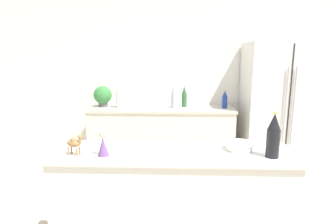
# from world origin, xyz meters

# --- Properties ---
(wall_back) EXTENTS (8.00, 0.06, 2.55)m
(wall_back) POSITION_xyz_m (0.00, 2.73, 1.27)
(wall_back) COLOR white
(wall_back) RESTS_ON ground_plane
(back_counter) EXTENTS (2.04, 0.63, 0.91)m
(back_counter) POSITION_xyz_m (-0.26, 2.40, 0.46)
(back_counter) COLOR silver
(back_counter) RESTS_ON ground_plane
(refrigerator) EXTENTS (0.95, 0.70, 1.80)m
(refrigerator) POSITION_xyz_m (1.37, 2.35, 0.90)
(refrigerator) COLOR silver
(refrigerator) RESTS_ON ground_plane
(bar_counter) EXTENTS (1.72, 0.44, 0.94)m
(bar_counter) POSITION_xyz_m (-0.07, 0.48, 0.47)
(bar_counter) COLOR silver
(bar_counter) RESTS_ON ground_plane
(potted_plant) EXTENTS (0.26, 0.26, 0.30)m
(potted_plant) POSITION_xyz_m (-1.11, 2.42, 1.07)
(potted_plant) COLOR #595451
(potted_plant) RESTS_ON back_counter
(paper_towel_roll) EXTENTS (0.10, 0.10, 0.25)m
(paper_towel_roll) POSITION_xyz_m (-0.85, 2.35, 1.03)
(paper_towel_roll) COLOR white
(paper_towel_roll) RESTS_ON back_counter
(back_bottle_0) EXTENTS (0.08, 0.08, 0.25)m
(back_bottle_0) POSITION_xyz_m (0.62, 2.37, 1.03)
(back_bottle_0) COLOR navy
(back_bottle_0) RESTS_ON back_counter
(back_bottle_1) EXTENTS (0.06, 0.06, 0.32)m
(back_bottle_1) POSITION_xyz_m (-0.09, 2.33, 1.06)
(back_bottle_1) COLOR #B2B7BC
(back_bottle_1) RESTS_ON back_counter
(back_bottle_2) EXTENTS (0.07, 0.07, 0.30)m
(back_bottle_2) POSITION_xyz_m (0.06, 2.45, 1.05)
(back_bottle_2) COLOR #2D6033
(back_bottle_2) RESTS_ON back_counter
(back_bottle_3) EXTENTS (0.07, 0.07, 0.28)m
(back_bottle_3) POSITION_xyz_m (-0.10, 2.46, 1.04)
(back_bottle_3) COLOR #B2B7BC
(back_bottle_3) RESTS_ON back_counter
(wine_bottle) EXTENTS (0.09, 0.09, 0.30)m
(wine_bottle) POSITION_xyz_m (0.59, 0.38, 1.08)
(wine_bottle) COLOR black
(wine_bottle) RESTS_ON bar_counter
(fruit_bowl) EXTENTS (0.20, 0.20, 0.06)m
(fruit_bowl) POSITION_xyz_m (0.41, 0.51, 0.97)
(fruit_bowl) COLOR white
(fruit_bowl) RESTS_ON bar_counter
(camel_figurine) EXTENTS (0.12, 0.07, 0.15)m
(camel_figurine) POSITION_xyz_m (-0.73, 0.37, 1.02)
(camel_figurine) COLOR olive
(camel_figurine) RESTS_ON bar_counter
(wise_man_figurine_blue) EXTENTS (0.07, 0.07, 0.17)m
(wise_man_figurine_blue) POSITION_xyz_m (-0.53, 0.37, 1.01)
(wise_man_figurine_blue) COLOR #6B4784
(wise_man_figurine_blue) RESTS_ON bar_counter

